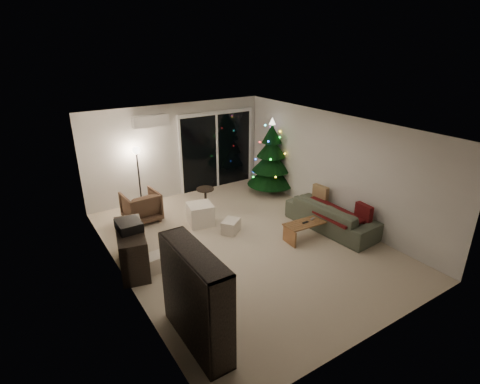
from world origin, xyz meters
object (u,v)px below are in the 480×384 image
at_px(media_cabinet, 132,249).
at_px(bookshelf, 184,303).
at_px(christmas_tree, 271,156).
at_px(armchair, 141,206).
at_px(coffee_table, 310,229).
at_px(sofa, 332,216).

bearing_deg(media_cabinet, bookshelf, -77.69).
xyz_separation_m(bookshelf, christmas_tree, (4.48, 3.97, 0.31)).
height_order(armchair, coffee_table, armchair).
bearing_deg(sofa, media_cabinet, 74.04).
bearing_deg(bookshelf, media_cabinet, 79.41).
xyz_separation_m(media_cabinet, coffee_table, (3.62, -0.92, -0.21)).
xyz_separation_m(bookshelf, armchair, (0.81, 4.17, -0.37)).
relative_size(bookshelf, coffee_table, 1.22).
height_order(media_cabinet, armchair, media_cabinet).
bearing_deg(media_cabinet, armchair, 78.50).
distance_m(bookshelf, christmas_tree, 6.00).
xyz_separation_m(coffee_table, christmas_tree, (0.86, 2.57, 0.86)).
height_order(armchair, sofa, armchair).
relative_size(sofa, christmas_tree, 1.03).
distance_m(bookshelf, media_cabinet, 2.35).
bearing_deg(armchair, sofa, 138.95).
distance_m(bookshelf, sofa, 4.55).
bearing_deg(christmas_tree, media_cabinet, -159.76).
bearing_deg(sofa, bookshelf, 104.16).
height_order(media_cabinet, sofa, media_cabinet).
bearing_deg(coffee_table, sofa, 6.18).
height_order(media_cabinet, christmas_tree, christmas_tree).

